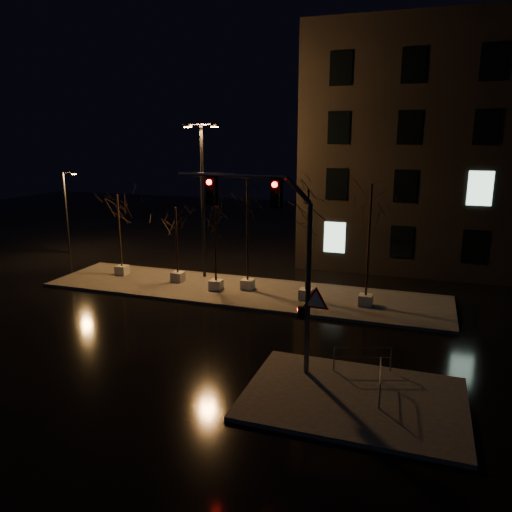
% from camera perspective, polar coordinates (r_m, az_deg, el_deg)
% --- Properties ---
extents(ground, '(90.00, 90.00, 0.00)m').
position_cam_1_polar(ground, '(22.16, -7.32, -8.64)').
color(ground, black).
rests_on(ground, ground).
extents(median, '(22.00, 5.00, 0.15)m').
position_cam_1_polar(median, '(27.31, -1.76, -4.04)').
color(median, '#3F3C38').
rests_on(median, ground).
extents(sidewalk_corner, '(7.00, 5.00, 0.15)m').
position_cam_1_polar(sidewalk_corner, '(17.06, 11.09, -15.66)').
color(sidewalk_corner, '#3F3C38').
rests_on(sidewalk_corner, ground).
extents(building, '(25.00, 12.00, 15.00)m').
position_cam_1_polar(building, '(36.64, 26.94, 10.83)').
color(building, black).
rests_on(building, ground).
extents(tree_0, '(1.80, 1.80, 4.99)m').
position_cam_1_polar(tree_0, '(30.58, -15.46, 4.82)').
color(tree_0, '#B6B5AA').
rests_on(tree_0, median).
extents(tree_1, '(1.80, 1.80, 4.43)m').
position_cam_1_polar(tree_1, '(28.44, -9.14, 3.63)').
color(tree_1, '#B6B5AA').
rests_on(tree_1, median).
extents(tree_2, '(1.80, 1.80, 4.71)m').
position_cam_1_polar(tree_2, '(26.56, -4.72, 3.52)').
color(tree_2, '#B6B5AA').
rests_on(tree_2, median).
extents(tree_3, '(1.80, 1.80, 6.15)m').
position_cam_1_polar(tree_3, '(26.39, -1.00, 5.91)').
color(tree_3, '#B6B5AA').
rests_on(tree_3, median).
extents(tree_4, '(1.80, 1.80, 5.81)m').
position_cam_1_polar(tree_4, '(24.83, 5.94, 4.75)').
color(tree_4, '#B6B5AA').
rests_on(tree_4, median).
extents(tree_5, '(1.80, 1.80, 6.16)m').
position_cam_1_polar(tree_5, '(24.33, 12.94, 4.92)').
color(tree_5, '#B6B5AA').
rests_on(tree_5, median).
extents(traffic_signal_mast, '(5.68, 0.32, 6.94)m').
position_cam_1_polar(traffic_signal_mast, '(17.10, 2.46, 1.30)').
color(traffic_signal_mast, '#515458').
rests_on(traffic_signal_mast, sidewalk_corner).
extents(streetlight_main, '(2.22, 0.52, 8.87)m').
position_cam_1_polar(streetlight_main, '(29.05, -6.13, 7.43)').
color(streetlight_main, black).
rests_on(streetlight_main, median).
extents(streetlight_far, '(1.16, 0.25, 5.89)m').
position_cam_1_polar(streetlight_far, '(38.42, -20.78, 5.07)').
color(streetlight_far, black).
rests_on(streetlight_far, ground).
extents(guard_rail_a, '(1.97, 0.67, 0.89)m').
position_cam_1_polar(guard_rail_a, '(18.49, 12.08, -11.04)').
color(guard_rail_a, '#515458').
rests_on(guard_rail_a, sidewalk_corner).
extents(guard_rail_b, '(0.21, 1.88, 0.89)m').
position_cam_1_polar(guard_rail_b, '(17.07, 14.00, -13.34)').
color(guard_rail_b, '#515458').
rests_on(guard_rail_b, sidewalk_corner).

